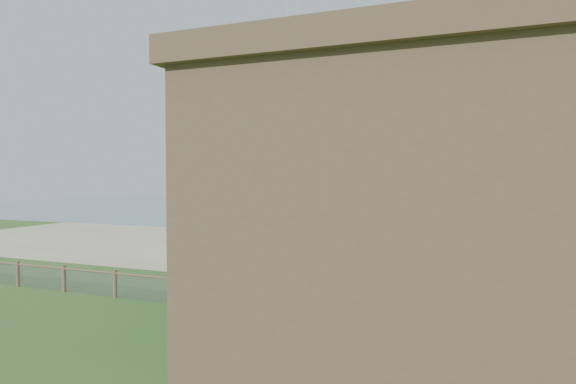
% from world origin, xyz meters
% --- Properties ---
extents(ground, '(160.00, 160.00, 0.00)m').
position_xyz_m(ground, '(0.00, 0.00, 0.00)').
color(ground, '#27531C').
rests_on(ground, ground).
extents(sand_beach, '(72.00, 20.00, 0.02)m').
position_xyz_m(sand_beach, '(0.00, 22.00, 0.00)').
color(sand_beach, tan).
rests_on(sand_beach, ground).
extents(ocean, '(160.00, 68.00, 0.02)m').
position_xyz_m(ocean, '(0.00, 66.00, 0.00)').
color(ocean, slate).
rests_on(ocean, ground).
extents(chainlink_fence, '(36.20, 0.20, 1.25)m').
position_xyz_m(chainlink_fence, '(0.00, 6.00, 0.55)').
color(chainlink_fence, brown).
rests_on(chainlink_fence, ground).
extents(picnic_table, '(1.92, 1.54, 0.76)m').
position_xyz_m(picnic_table, '(5.68, 1.80, 0.38)').
color(picnic_table, brown).
rests_on(picnic_table, ground).
extents(octopus_kite, '(3.51, 3.09, 6.00)m').
position_xyz_m(octopus_kite, '(0.63, 11.93, 10.30)').
color(octopus_kite, '#DD224E').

